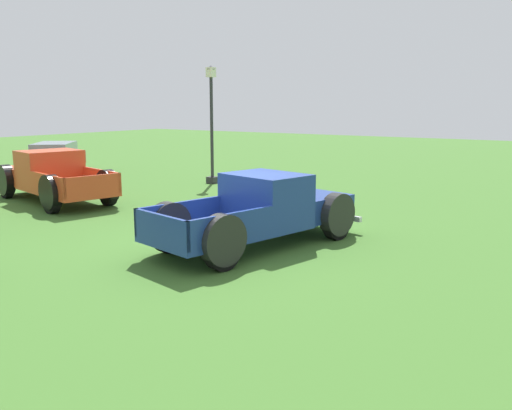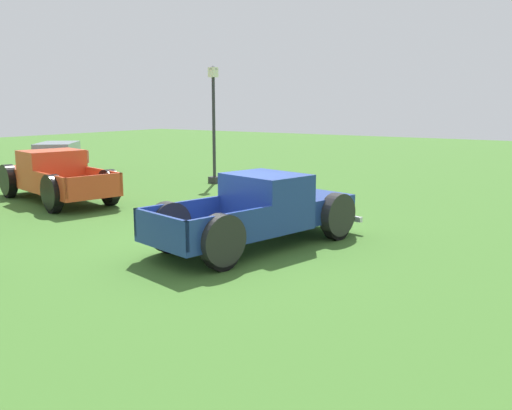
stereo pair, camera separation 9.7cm
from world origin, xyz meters
name	(u,v)px [view 2 (the right image)]	position (x,y,z in m)	size (l,w,h in m)	color
ground_plane	(226,247)	(0.00, 0.00, 0.00)	(80.00, 80.00, 0.00)	#3D6B28
pickup_truck_foreground	(268,210)	(0.78, -0.58, 0.74)	(5.32, 2.90, 1.54)	navy
pickup_truck_behind_left	(52,176)	(1.57, 8.06, 0.76)	(3.04, 5.49, 1.59)	#D14723
sedan_distant_a	(58,158)	(5.56, 13.11, 0.74)	(4.32, 4.02, 1.40)	#B21E1E
lamp_post_far	(214,123)	(7.39, 6.10, 2.32)	(0.36, 0.36, 4.42)	#2D2D33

